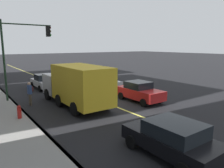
% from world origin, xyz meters
% --- Properties ---
extents(ground, '(200.00, 200.00, 0.00)m').
position_xyz_m(ground, '(0.00, 0.00, 0.00)').
color(ground, black).
extents(curb_edge, '(80.00, 0.16, 0.15)m').
position_xyz_m(curb_edge, '(0.00, 5.85, 0.07)').
color(curb_edge, slate).
rests_on(curb_edge, ground).
extents(lane_stripe_center, '(80.00, 0.16, 0.01)m').
position_xyz_m(lane_stripe_center, '(0.00, 0.00, 0.01)').
color(lane_stripe_center, '#D8CC4C').
rests_on(lane_stripe_center, ground).
extents(car_black, '(4.06, 2.10, 1.46)m').
position_xyz_m(car_black, '(-8.40, 2.31, 0.76)').
color(car_black, black).
rests_on(car_black, ground).
extents(car_white, '(3.88, 1.92, 1.50)m').
position_xyz_m(car_white, '(8.20, 2.01, 0.74)').
color(car_white, silver).
rests_on(car_white, ground).
extents(car_red, '(3.98, 1.96, 1.57)m').
position_xyz_m(car_red, '(-1.30, -2.53, 0.79)').
color(car_red, red).
rests_on(car_red, ground).
extents(car_silver, '(3.95, 2.01, 1.56)m').
position_xyz_m(car_silver, '(4.46, -2.94, 0.78)').
color(car_silver, '#A8AAB2').
rests_on(car_silver, ground).
extents(truck_yellow, '(7.35, 2.65, 3.02)m').
position_xyz_m(truck_yellow, '(0.47, 2.13, 1.60)').
color(truck_yellow, silver).
rests_on(truck_yellow, ground).
extents(pedestrian_with_backpack, '(0.43, 0.38, 1.75)m').
position_xyz_m(pedestrian_with_backpack, '(2.59, 4.91, 1.03)').
color(pedestrian_with_backpack, brown).
rests_on(pedestrian_with_backpack, ground).
extents(traffic_light_mast, '(0.28, 3.89, 6.33)m').
position_xyz_m(traffic_light_mast, '(4.48, 4.80, 4.30)').
color(traffic_light_mast, '#1E3823').
rests_on(traffic_light_mast, ground).
extents(fire_hydrant, '(0.24, 0.24, 0.94)m').
position_xyz_m(fire_hydrant, '(-0.44, 6.37, 0.47)').
color(fire_hydrant, red).
rests_on(fire_hydrant, ground).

